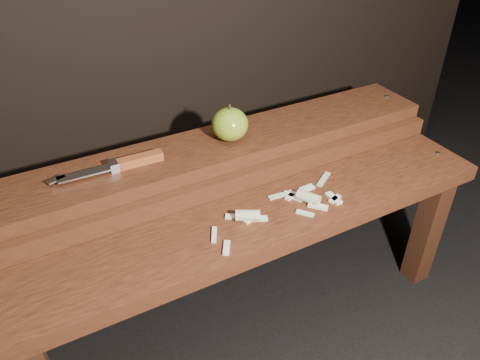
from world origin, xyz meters
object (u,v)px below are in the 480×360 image
bench_front_tier (265,240)px  knife (126,163)px  apple (230,124)px  bench_rear_tier (221,171)px

bench_front_tier → knife: knife is taller
knife → apple: bearing=0.2°
bench_front_tier → knife: 0.37m
knife → bench_rear_tier: bearing=-0.8°
bench_rear_tier → apple: 0.13m
bench_front_tier → knife: bearing=136.1°
apple → bench_front_tier: bearing=-97.7°
bench_rear_tier → knife: 0.26m
bench_front_tier → apple: 0.30m
bench_rear_tier → bench_front_tier: bearing=-90.0°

